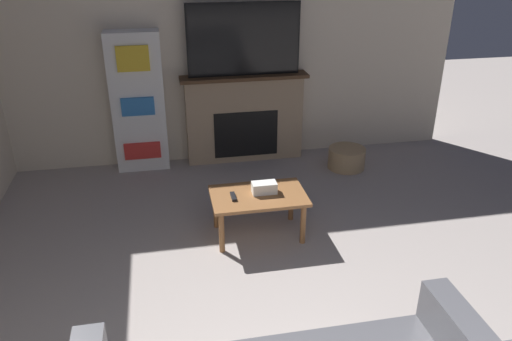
{
  "coord_description": "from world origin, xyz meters",
  "views": [
    {
      "loc": [
        -0.65,
        -1.05,
        2.53
      ],
      "look_at": [
        0.09,
        2.76,
        0.69
      ],
      "focal_mm": 35.0,
      "sensor_mm": 36.0,
      "label": 1
    }
  ],
  "objects_px": {
    "coffee_table": "(258,200)",
    "storage_basket": "(347,158)",
    "fireplace": "(244,118)",
    "tv": "(244,40)",
    "bookshelf": "(138,103)"
  },
  "relations": [
    {
      "from": "fireplace",
      "to": "bookshelf",
      "type": "distance_m",
      "value": 1.25
    },
    {
      "from": "tv",
      "to": "coffee_table",
      "type": "height_order",
      "value": "tv"
    },
    {
      "from": "tv",
      "to": "coffee_table",
      "type": "relative_size",
      "value": 1.51
    },
    {
      "from": "coffee_table",
      "to": "bookshelf",
      "type": "relative_size",
      "value": 0.53
    },
    {
      "from": "fireplace",
      "to": "coffee_table",
      "type": "height_order",
      "value": "fireplace"
    },
    {
      "from": "tv",
      "to": "storage_basket",
      "type": "bearing_deg",
      "value": -23.11
    },
    {
      "from": "bookshelf",
      "to": "storage_basket",
      "type": "height_order",
      "value": "bookshelf"
    },
    {
      "from": "tv",
      "to": "bookshelf",
      "type": "relative_size",
      "value": 0.81
    },
    {
      "from": "fireplace",
      "to": "tv",
      "type": "bearing_deg",
      "value": -90.0
    },
    {
      "from": "tv",
      "to": "coffee_table",
      "type": "distance_m",
      "value": 2.06
    },
    {
      "from": "fireplace",
      "to": "storage_basket",
      "type": "xyz_separation_m",
      "value": [
        1.14,
        -0.51,
        -0.41
      ]
    },
    {
      "from": "fireplace",
      "to": "tv",
      "type": "height_order",
      "value": "tv"
    },
    {
      "from": "tv",
      "to": "coffee_table",
      "type": "xyz_separation_m",
      "value": [
        -0.18,
        -1.73,
        -1.1
      ]
    },
    {
      "from": "coffee_table",
      "to": "storage_basket",
      "type": "height_order",
      "value": "coffee_table"
    },
    {
      "from": "bookshelf",
      "to": "coffee_table",
      "type": "bearing_deg",
      "value": -58.77
    }
  ]
}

